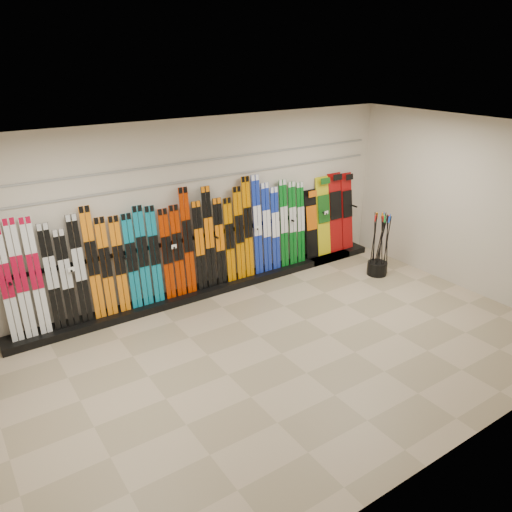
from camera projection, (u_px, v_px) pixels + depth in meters
floor at (282, 354)px, 7.06m from camera, size 8.00×8.00×0.00m
back_wall at (195, 209)px, 8.40m from camera, size 8.00×0.00×8.00m
right_wall at (470, 206)px, 8.55m from camera, size 0.00×5.00×5.00m
ceiling at (287, 139)px, 5.91m from camera, size 8.00×8.00×0.00m
ski_rack_base at (216, 287)px, 8.90m from camera, size 8.00×0.40×0.12m
skis at (177, 248)px, 8.23m from camera, size 5.37×0.18×1.84m
snowboards at (330, 216)px, 10.05m from camera, size 1.24×0.25×1.60m
pole_bin at (377, 268)px, 9.51m from camera, size 0.37×0.37×0.25m
ski_poles at (380, 244)px, 9.34m from camera, size 0.33×0.36×1.18m
slatwall_rail_0 at (194, 180)px, 8.20m from camera, size 7.60×0.02×0.03m
slatwall_rail_1 at (193, 162)px, 8.08m from camera, size 7.60×0.02×0.03m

